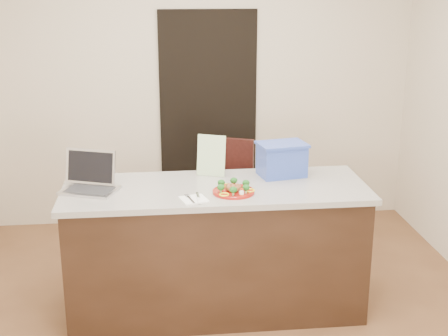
{
  "coord_description": "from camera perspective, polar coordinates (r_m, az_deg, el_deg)",
  "views": [
    {
      "loc": [
        -0.38,
        -3.72,
        2.28
      ],
      "look_at": [
        0.05,
        0.2,
        1.07
      ],
      "focal_mm": 50.0,
      "sensor_mm": 36.0,
      "label": 1
    }
  ],
  "objects": [
    {
      "name": "broccoli",
      "position": [
        4.07,
        0.88,
        -1.57
      ],
      "size": [
        0.22,
        0.24,
        0.04
      ],
      "color": "#124614",
      "rests_on": "plate"
    },
    {
      "name": "plate",
      "position": [
        4.09,
        0.87,
        -2.15
      ],
      "size": [
        0.28,
        0.28,
        0.02
      ],
      "rotation": [
        0.0,
        0.0,
        -0.35
      ],
      "color": "maroon",
      "rests_on": "island"
    },
    {
      "name": "room_shell",
      "position": [
        3.79,
        -0.46,
        7.11
      ],
      "size": [
        4.0,
        4.0,
        4.0
      ],
      "color": "white",
      "rests_on": "ground"
    },
    {
      "name": "fork",
      "position": [
        3.98,
        -3.08,
        -2.74
      ],
      "size": [
        0.05,
        0.17,
        0.0
      ],
      "rotation": [
        0.0,
        0.0,
        0.26
      ],
      "color": "silver",
      "rests_on": "napkin"
    },
    {
      "name": "blue_box",
      "position": [
        4.43,
        5.3,
        0.81
      ],
      "size": [
        0.37,
        0.3,
        0.24
      ],
      "rotation": [
        0.0,
        0.0,
        0.18
      ],
      "color": "#2F49AC",
      "rests_on": "island"
    },
    {
      "name": "doorway",
      "position": [
        5.86,
        -1.44,
        4.52
      ],
      "size": [
        0.9,
        0.02,
        2.0
      ],
      "primitive_type": "cube",
      "color": "black",
      "rests_on": "ground"
    },
    {
      "name": "napkin",
      "position": [
        3.97,
        -2.78,
        -2.87
      ],
      "size": [
        0.2,
        0.2,
        0.01
      ],
      "primitive_type": "cube",
      "rotation": [
        0.0,
        0.0,
        0.27
      ],
      "color": "white",
      "rests_on": "island"
    },
    {
      "name": "knife",
      "position": [
        3.95,
        -2.33,
        -2.85
      ],
      "size": [
        0.02,
        0.21,
        0.01
      ],
      "rotation": [
        0.0,
        0.0,
        0.04
      ],
      "color": "white",
      "rests_on": "napkin"
    },
    {
      "name": "pepper_rings",
      "position": [
        4.08,
        0.87,
        -2.02
      ],
      "size": [
        0.24,
        0.25,
        0.01
      ],
      "color": "#FFF91A",
      "rests_on": "plate"
    },
    {
      "name": "meatballs",
      "position": [
        4.08,
        0.92,
        -1.8
      ],
      "size": [
        0.11,
        0.11,
        0.04
      ],
      "color": "brown",
      "rests_on": "plate"
    },
    {
      "name": "leaflet",
      "position": [
        4.4,
        -1.18,
        1.14
      ],
      "size": [
        0.21,
        0.12,
        0.29
      ],
      "primitive_type": "cube",
      "rotation": [
        -0.14,
        0.0,
        -0.39
      ],
      "color": "white",
      "rests_on": "island"
    },
    {
      "name": "ground",
      "position": [
        4.38,
        -0.41,
        -14.25
      ],
      "size": [
        4.0,
        4.0,
        0.0
      ],
      "primitive_type": "plane",
      "color": "brown",
      "rests_on": "ground"
    },
    {
      "name": "laptop",
      "position": [
        4.25,
        -12.15,
        -0.98
      ],
      "size": [
        0.42,
        0.39,
        0.25
      ],
      "rotation": [
        0.0,
        0.0,
        -0.36
      ],
      "color": "#B1B0B5",
      "rests_on": "island"
    },
    {
      "name": "yogurt_bottle",
      "position": [
        3.98,
        1.62,
        -2.42
      ],
      "size": [
        0.03,
        0.03,
        0.07
      ],
      "rotation": [
        0.0,
        0.0,
        0.12
      ],
      "color": "white",
      "rests_on": "island"
    },
    {
      "name": "island",
      "position": [
        4.38,
        -0.76,
        -7.38
      ],
      "size": [
        2.06,
        0.76,
        0.92
      ],
      "color": "black",
      "rests_on": "ground"
    },
    {
      "name": "chair",
      "position": [
        5.21,
        0.5,
        -2.1
      ],
      "size": [
        0.57,
        0.58,
        0.99
      ],
      "rotation": [
        0.0,
        0.0,
        -0.37
      ],
      "color": "#34120F",
      "rests_on": "ground"
    }
  ]
}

